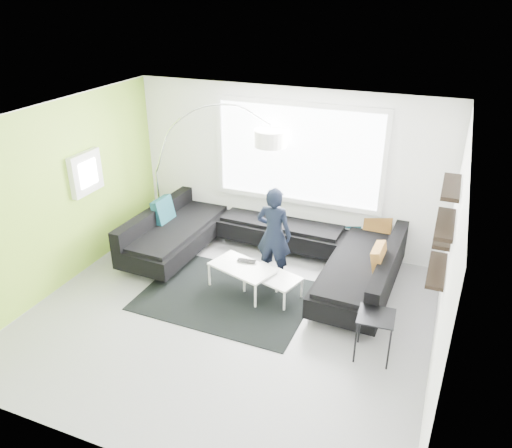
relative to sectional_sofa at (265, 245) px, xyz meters
The scene contains 9 objects.
ground 1.58m from the sectional_sofa, 89.39° to the right, with size 5.50×5.50×0.00m, color gray.
room_shell 1.93m from the sectional_sofa, 87.65° to the right, with size 5.54×5.04×2.82m.
sectional_sofa is the anchor object (origin of this frame).
rug 1.16m from the sectional_sofa, 101.40° to the right, with size 2.50×1.82×0.01m, color black.
coffee_table 0.83m from the sectional_sofa, 77.44° to the right, with size 1.25×0.73×0.41m, color silver.
arc_lamp 2.41m from the sectional_sofa, behind, with size 2.36×0.86×2.52m, color white, non-canonical shape.
side_table 2.61m from the sectional_sofa, 37.47° to the right, with size 0.45×0.45×0.61m, color black.
person 0.53m from the sectional_sofa, 48.99° to the right, with size 0.56×0.37×1.55m, color black.
laptop 0.69m from the sectional_sofa, 94.68° to the right, with size 0.31×0.22×0.02m, color black.
Camera 1 is at (2.55, -5.25, 4.27)m, focal length 35.00 mm.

